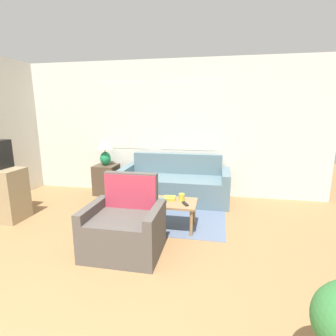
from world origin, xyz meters
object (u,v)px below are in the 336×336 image
(cup_navy, at_px, (182,197))
(armchair, at_px, (125,228))
(table_lamp, at_px, (105,149))
(snack_bowl, at_px, (161,200))
(couch, at_px, (175,186))
(book_red, at_px, (170,198))
(coffee_table, at_px, (160,204))
(tv_remote, at_px, (185,204))
(laptop, at_px, (143,195))

(cup_navy, bearing_deg, armchair, -126.28)
(table_lamp, relative_size, snack_bowl, 3.71)
(couch, xyz_separation_m, book_red, (0.12, -1.14, 0.14))
(coffee_table, bearing_deg, tv_remote, -12.05)
(laptop, xyz_separation_m, tv_remote, (0.63, -0.11, -0.05))
(book_red, bearing_deg, couch, 96.10)
(snack_bowl, bearing_deg, tv_remote, -2.67)
(table_lamp, relative_size, coffee_table, 0.52)
(armchair, bearing_deg, couch, 82.26)
(table_lamp, bearing_deg, coffee_table, -43.37)
(armchair, xyz_separation_m, tv_remote, (0.63, 0.63, 0.13))
(laptop, bearing_deg, book_red, 8.45)
(laptop, height_order, cup_navy, laptop)
(book_red, bearing_deg, table_lamp, 141.00)
(book_red, bearing_deg, coffee_table, -143.82)
(table_lamp, distance_m, coffee_table, 2.02)
(couch, height_order, coffee_table, couch)
(couch, xyz_separation_m, cup_navy, (0.30, -1.18, 0.18))
(tv_remote, bearing_deg, cup_navy, 116.78)
(table_lamp, distance_m, snack_bowl, 2.07)
(laptop, height_order, tv_remote, laptop)
(snack_bowl, height_order, book_red, snack_bowl)
(book_red, bearing_deg, tv_remote, -34.52)
(table_lamp, relative_size, tv_remote, 3.51)
(armchair, bearing_deg, laptop, 89.63)
(cup_navy, distance_m, tv_remote, 0.16)
(cup_navy, bearing_deg, table_lamp, 143.31)
(couch, distance_m, cup_navy, 1.23)
(armchair, distance_m, laptop, 0.76)
(armchair, height_order, cup_navy, armchair)
(couch, distance_m, book_red, 1.16)
(couch, bearing_deg, tv_remote, -74.32)
(table_lamp, distance_m, laptop, 1.79)
(snack_bowl, xyz_separation_m, book_red, (0.09, 0.15, -0.01))
(laptop, relative_size, tv_remote, 2.13)
(couch, distance_m, table_lamp, 1.55)
(table_lamp, xyz_separation_m, snack_bowl, (1.45, -1.40, -0.48))
(armchair, relative_size, cup_navy, 8.48)
(armchair, relative_size, snack_bowl, 6.25)
(table_lamp, xyz_separation_m, tv_remote, (1.78, -1.41, -0.50))
(laptop, xyz_separation_m, cup_navy, (0.56, 0.02, -0.01))
(couch, distance_m, snack_bowl, 1.31)
(laptop, distance_m, book_red, 0.39)
(couch, xyz_separation_m, table_lamp, (-1.41, 0.10, 0.64))
(cup_navy, height_order, book_red, cup_navy)
(laptop, bearing_deg, snack_bowl, -18.31)
(coffee_table, height_order, laptop, laptop)
(snack_bowl, bearing_deg, laptop, 161.69)
(couch, height_order, laptop, couch)
(coffee_table, height_order, tv_remote, tv_remote)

